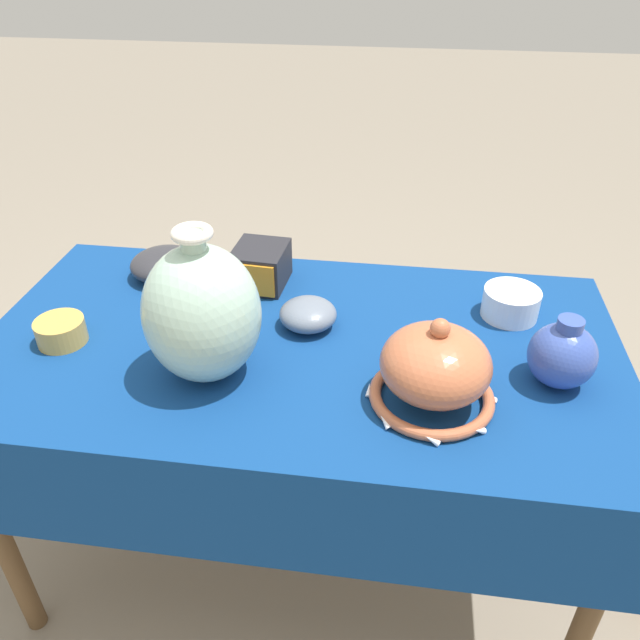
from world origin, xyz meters
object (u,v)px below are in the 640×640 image
object	(u,v)px
mosaic_tile_box	(260,266)
jar_round_cobalt	(562,355)
bowl_shallow_charcoal	(165,264)
pot_squat_ochre	(61,331)
vase_dome_bell	(435,370)
vase_tall_bulbous	(202,313)
bowl_shallow_slate	(308,314)
pot_squat_porcelain	(511,303)

from	to	relation	value
mosaic_tile_box	jar_round_cobalt	xyz separation A→B (m)	(0.63, -0.28, 0.02)
bowl_shallow_charcoal	pot_squat_ochre	size ratio (longest dim) A/B	1.63
vase_dome_bell	mosaic_tile_box	xyz separation A→B (m)	(-0.40, 0.37, -0.02)
vase_dome_bell	bowl_shallow_charcoal	size ratio (longest dim) A/B	1.46
vase_tall_bulbous	pot_squat_ochre	bearing A→B (deg)	170.41
vase_tall_bulbous	vase_dome_bell	world-z (taller)	vase_tall_bulbous
vase_dome_bell	pot_squat_ochre	distance (m)	0.76
vase_dome_bell	pot_squat_ochre	xyz separation A→B (m)	(-0.75, 0.08, -0.05)
jar_round_cobalt	pot_squat_ochre	size ratio (longest dim) A/B	1.42
bowl_shallow_slate	bowl_shallow_charcoal	bearing A→B (deg)	156.13
vase_dome_bell	bowl_shallow_charcoal	xyz separation A→B (m)	(-0.64, 0.37, -0.04)
mosaic_tile_box	bowl_shallow_slate	size ratio (longest dim) A/B	1.20
mosaic_tile_box	pot_squat_porcelain	distance (m)	0.57
jar_round_cobalt	bowl_shallow_slate	distance (m)	0.51
jar_round_cobalt	bowl_shallow_slate	bearing A→B (deg)	166.31
mosaic_tile_box	bowl_shallow_charcoal	bearing A→B (deg)	-176.85
vase_dome_bell	jar_round_cobalt	bearing A→B (deg)	20.25
vase_tall_bulbous	mosaic_tile_box	size ratio (longest dim) A/B	2.08
pot_squat_porcelain	bowl_shallow_charcoal	bearing A→B (deg)	175.40
jar_round_cobalt	bowl_shallow_slate	size ratio (longest dim) A/B	1.16
vase_dome_bell	bowl_shallow_charcoal	bearing A→B (deg)	149.58
vase_tall_bulbous	pot_squat_ochre	distance (m)	0.35
vase_dome_bell	mosaic_tile_box	bearing A→B (deg)	137.15
vase_tall_bulbous	vase_dome_bell	size ratio (longest dim) A/B	1.27
vase_dome_bell	pot_squat_porcelain	xyz separation A→B (m)	(0.17, 0.31, -0.04)
pot_squat_ochre	jar_round_cobalt	bearing A→B (deg)	0.38
mosaic_tile_box	bowl_shallow_slate	bearing A→B (deg)	-45.53
bowl_shallow_charcoal	bowl_shallow_slate	world-z (taller)	bowl_shallow_charcoal
vase_dome_bell	bowl_shallow_slate	world-z (taller)	vase_dome_bell
vase_tall_bulbous	pot_squat_porcelain	bearing A→B (deg)	25.43
vase_tall_bulbous	bowl_shallow_slate	distance (m)	0.27
vase_tall_bulbous	bowl_shallow_charcoal	distance (m)	0.42
vase_dome_bell	pot_squat_porcelain	world-z (taller)	vase_dome_bell
jar_round_cobalt	bowl_shallow_charcoal	bearing A→B (deg)	161.76
vase_tall_bulbous	pot_squat_porcelain	distance (m)	0.67
pot_squat_porcelain	vase_dome_bell	bearing A→B (deg)	-119.09
mosaic_tile_box	bowl_shallow_charcoal	xyz separation A→B (m)	(-0.24, 0.00, -0.01)
pot_squat_porcelain	jar_round_cobalt	bearing A→B (deg)	-74.14
mosaic_tile_box	pot_squat_porcelain	bearing A→B (deg)	-2.11
bowl_shallow_slate	vase_tall_bulbous	bearing A→B (deg)	-132.24
vase_tall_bulbous	jar_round_cobalt	xyz separation A→B (m)	(0.66, 0.06, -0.07)
vase_tall_bulbous	vase_dome_bell	bearing A→B (deg)	-3.29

